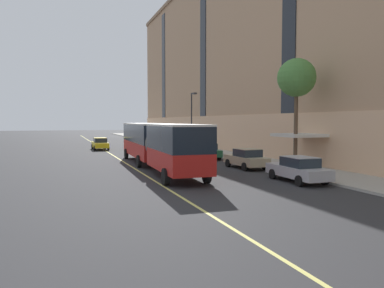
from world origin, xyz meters
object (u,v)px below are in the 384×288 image
(city_bus, at_px, (156,142))
(parked_car_silver_3, at_px, (298,169))
(parked_car_silver_4, at_px, (160,142))
(parked_car_green_0, at_px, (206,151))
(street_tree_mid_block, at_px, (297,79))
(street_lamp, at_px, (192,115))
(taxi_cab, at_px, (100,144))
(parked_car_white_6, at_px, (180,145))
(parked_car_champagne_5, at_px, (246,159))
(parked_car_silver_2, at_px, (148,139))

(city_bus, bearing_deg, parked_car_silver_3, -56.18)
(parked_car_silver_4, bearing_deg, parked_car_silver_3, -90.09)
(parked_car_green_0, distance_m, street_tree_mid_block, 12.08)
(parked_car_green_0, height_order, street_lamp, street_lamp)
(parked_car_silver_3, xyz_separation_m, taxi_cab, (-8.53, 30.49, -0.00))
(city_bus, xyz_separation_m, street_tree_mid_block, (9.67, -4.62, 4.84))
(parked_car_white_6, distance_m, street_tree_mid_block, 19.89)
(parked_car_silver_4, bearing_deg, parked_car_white_6, -89.82)
(parked_car_silver_3, relative_size, parked_car_champagne_5, 1.08)
(city_bus, xyz_separation_m, parked_car_silver_4, (6.45, 22.84, -1.26))
(city_bus, relative_size, taxi_cab, 4.18)
(parked_car_silver_3, xyz_separation_m, parked_car_silver_4, (0.05, 32.39, -0.00))
(parked_car_silver_3, bearing_deg, taxi_cab, 105.63)
(parked_car_green_0, height_order, parked_car_silver_3, same)
(parked_car_green_0, relative_size, parked_car_silver_2, 1.03)
(parked_car_silver_3, xyz_separation_m, street_tree_mid_block, (3.27, 4.93, 6.10))
(street_tree_mid_block, bearing_deg, street_lamp, 94.46)
(parked_car_champagne_5, bearing_deg, street_tree_mid_block, -31.54)
(parked_car_white_6, height_order, street_tree_mid_block, street_tree_mid_block)
(street_lamp, bearing_deg, parked_car_white_6, -169.03)
(parked_car_silver_4, distance_m, street_tree_mid_block, 28.32)
(parked_car_silver_3, bearing_deg, parked_car_champagne_5, 88.92)
(city_bus, xyz_separation_m, parked_car_champagne_5, (6.53, -2.70, -1.26))
(city_bus, xyz_separation_m, street_lamp, (8.18, 14.37, 2.39))
(parked_car_silver_4, xyz_separation_m, parked_car_champagne_5, (0.08, -25.54, -0.00))
(parked_car_silver_4, bearing_deg, taxi_cab, -167.48)
(parked_car_champagne_5, distance_m, taxi_cab, 25.17)
(parked_car_green_0, distance_m, street_lamp, 9.99)
(parked_car_silver_4, height_order, parked_car_white_6, same)
(city_bus, distance_m, parked_car_green_0, 8.33)
(parked_car_silver_3, bearing_deg, city_bus, 123.82)
(street_lamp, bearing_deg, parked_car_silver_4, 101.59)
(street_tree_mid_block, bearing_deg, parked_car_silver_3, -123.58)
(city_bus, bearing_deg, taxi_cab, 95.82)
(parked_car_silver_4, bearing_deg, parked_car_green_0, -90.37)
(parked_car_silver_4, distance_m, parked_car_white_6, 8.80)
(city_bus, distance_m, parked_car_silver_3, 11.56)
(parked_car_silver_4, xyz_separation_m, street_tree_mid_block, (3.22, -27.47, 6.10))
(parked_car_champagne_5, distance_m, parked_car_white_6, 16.74)
(parked_car_silver_4, relative_size, street_lamp, 0.64)
(city_bus, xyz_separation_m, parked_car_silver_3, (6.40, -9.55, -1.26))
(parked_car_champagne_5, relative_size, street_lamp, 0.63)
(parked_car_silver_4, relative_size, street_tree_mid_block, 0.54)
(parked_car_silver_2, bearing_deg, street_tree_mid_block, -84.63)
(parked_car_champagne_5, relative_size, taxi_cab, 0.95)
(parked_car_silver_2, distance_m, parked_car_white_6, 16.30)
(parked_car_green_0, bearing_deg, parked_car_white_6, 89.09)
(parked_car_silver_4, distance_m, street_lamp, 9.38)
(parked_car_silver_2, distance_m, parked_car_champagne_5, 33.04)
(parked_car_white_6, bearing_deg, street_tree_mid_block, -80.30)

